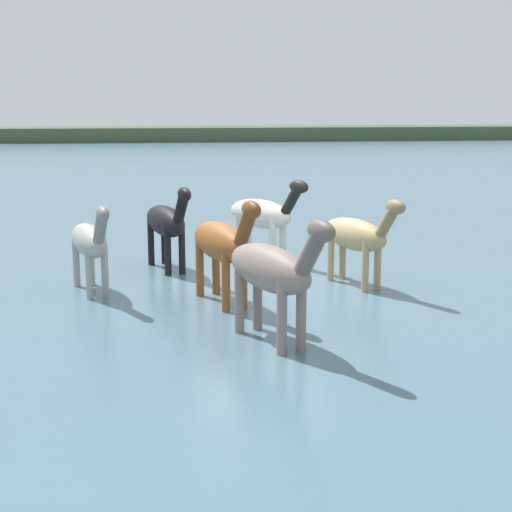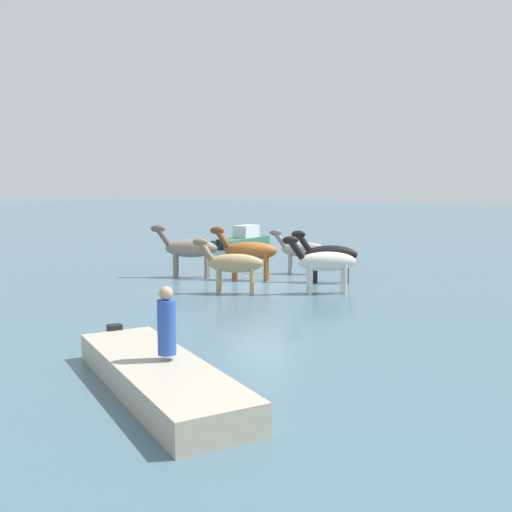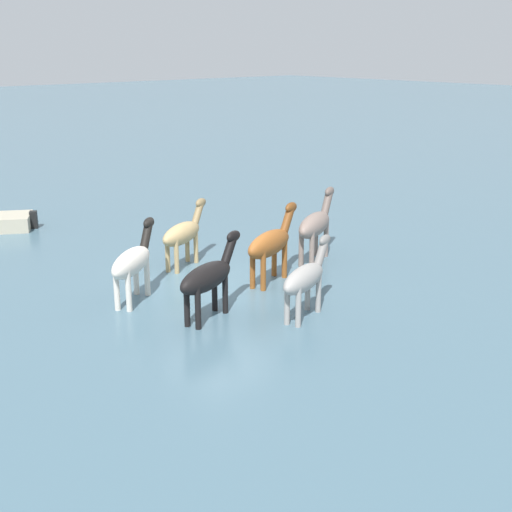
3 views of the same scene
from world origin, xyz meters
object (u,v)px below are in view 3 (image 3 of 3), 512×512
horse_pinto_flank (305,278)px  horse_dun_straggler (271,243)px  horse_mid_herd (133,262)px  horse_dark_mare (208,277)px  horse_rear_stallion (315,224)px  horse_chestnut_trailing (183,233)px

horse_pinto_flank → horse_dun_straggler: bearing=47.2°
horse_mid_herd → horse_dark_mare: size_ratio=0.92×
horse_rear_stallion → horse_dark_mare: bearing=172.5°
horse_dun_straggler → horse_pinto_flank: 2.61m
horse_dark_mare → horse_mid_herd: bearing=90.5°
horse_dun_straggler → horse_mid_herd: bearing=142.9°
horse_mid_herd → horse_pinto_flank: horse_mid_herd is taller
horse_chestnut_trailing → horse_dun_straggler: 2.84m
horse_rear_stallion → horse_dun_straggler: bearing=169.7°
horse_pinto_flank → horse_rear_stallion: bearing=22.5°
horse_pinto_flank → horse_rear_stallion: 4.47m
horse_mid_herd → horse_pinto_flank: 4.33m
horse_rear_stallion → horse_dark_mare: horse_rear_stallion is taller
horse_mid_herd → horse_rear_stallion: bearing=-40.9°
horse_dark_mare → horse_chestnut_trailing: bearing=44.5°
horse_dun_straggler → horse_dark_mare: 2.99m
horse_mid_herd → horse_rear_stallion: horse_rear_stallion is taller
horse_dun_straggler → horse_pinto_flank: (-2.37, 1.09, -0.12)m
horse_dun_straggler → horse_rear_stallion: bearing=-5.3°
horse_dun_straggler → horse_pinto_flank: bearing=-133.2°
horse_mid_herd → horse_pinto_flank: size_ratio=0.98×
horse_dun_straggler → horse_dark_mare: horse_dun_straggler is taller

